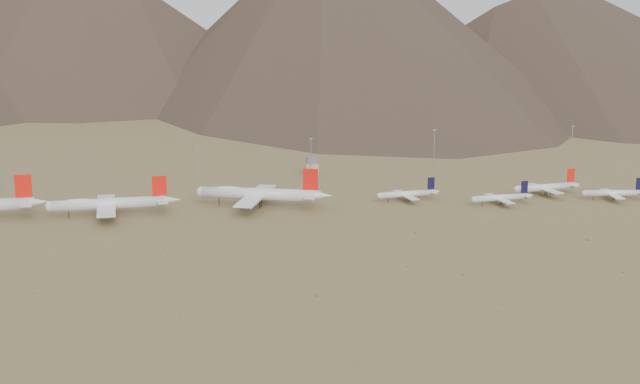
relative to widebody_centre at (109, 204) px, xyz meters
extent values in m
plane|color=olive|center=(89.80, -28.39, -6.90)|extent=(3000.00, 3000.00, 0.00)
cone|color=silver|center=(-35.27, 4.09, 1.28)|extent=(11.78, 6.69, 5.88)
cube|color=silver|center=(-40.31, 3.72, 1.45)|extent=(7.27, 22.38, 0.39)
cube|color=red|center=(-41.57, 3.63, 9.85)|extent=(8.24, 1.18, 11.59)
cylinder|color=silver|center=(-0.29, -0.02, -0.07)|extent=(56.33, 8.81, 5.80)
sphere|color=silver|center=(-28.30, -1.53, -0.07)|extent=(5.68, 5.68, 5.68)
cone|color=silver|center=(31.08, 1.68, 0.36)|extent=(10.36, 5.75, 5.22)
cube|color=silver|center=(-1.41, -0.08, -0.94)|extent=(11.74, 51.83, 0.72)
cube|color=silver|center=(26.60, 1.44, 0.51)|extent=(6.10, 19.79, 0.35)
cube|color=red|center=(25.48, 1.38, 7.97)|extent=(7.31, 0.91, 10.29)
cylinder|color=black|center=(-19.89, -1.07, -4.94)|extent=(0.37, 0.37, 3.93)
cylinder|color=black|center=(0.76, 1.49, -4.94)|extent=(0.47, 0.47, 3.93)
cylinder|color=black|center=(0.91, -1.40, -4.94)|extent=(0.47, 0.47, 3.93)
ellipsoid|color=silver|center=(-14.85, -0.80, 1.52)|extent=(18.16, 5.31, 3.48)
cylinder|color=slate|center=(-1.96, 10.19, -2.38)|extent=(5.74, 2.91, 2.61)
cylinder|color=slate|center=(-0.85, -10.35, -2.38)|extent=(5.74, 2.91, 2.61)
cylinder|color=slate|center=(-2.46, 19.44, -2.38)|extent=(5.74, 2.91, 2.61)
cylinder|color=slate|center=(-0.35, -19.59, -2.38)|extent=(5.74, 2.91, 2.61)
cylinder|color=silver|center=(76.80, 7.20, 0.58)|extent=(59.93, 26.91, 6.35)
sphere|color=silver|center=(47.92, 17.67, 0.58)|extent=(6.22, 6.22, 6.22)
cone|color=silver|center=(109.15, -4.53, 1.05)|extent=(12.34, 9.14, 5.71)
cube|color=silver|center=(75.65, 7.61, -0.38)|extent=(28.44, 56.30, 0.79)
cube|color=silver|center=(104.53, -2.86, 1.21)|extent=(12.49, 22.01, 0.38)
cube|color=red|center=(103.37, -2.44, 9.38)|extent=(7.70, 3.26, 11.26)
cylinder|color=black|center=(56.58, 14.52, -4.75)|extent=(0.41, 0.41, 4.30)
cylinder|color=black|center=(78.50, 8.27, -4.75)|extent=(0.51, 0.51, 4.30)
cylinder|color=black|center=(77.42, 5.28, -4.75)|extent=(0.51, 0.51, 4.30)
ellipsoid|color=silver|center=(61.78, 12.64, 2.32)|extent=(20.11, 11.18, 3.81)
cylinder|color=slate|center=(79.49, 18.20, -1.95)|extent=(6.75, 4.78, 2.86)
cylinder|color=slate|center=(71.81, -2.98, -1.95)|extent=(6.75, 4.78, 2.86)
cylinder|color=slate|center=(82.94, 27.73, -1.95)|extent=(6.75, 4.78, 2.86)
cylinder|color=slate|center=(68.35, -12.51, -1.95)|extent=(6.75, 4.78, 2.86)
cylinder|color=silver|center=(158.85, 9.12, -2.86)|extent=(31.59, 7.37, 3.41)
sphere|color=silver|center=(143.27, 7.13, -2.86)|extent=(3.34, 3.34, 3.34)
cone|color=silver|center=(176.30, 11.35, -2.60)|extent=(6.00, 3.76, 3.07)
cube|color=silver|center=(158.23, 9.04, -3.37)|extent=(8.40, 27.35, 0.43)
cube|color=silver|center=(173.81, 11.03, -2.52)|extent=(4.10, 10.51, 0.20)
cube|color=black|center=(173.19, 10.95, 2.21)|extent=(4.09, 0.82, 6.73)
cylinder|color=black|center=(147.95, 7.72, -5.73)|extent=(0.36, 0.36, 2.33)
cylinder|color=black|center=(159.37, 10.05, -5.73)|extent=(0.45, 0.45, 2.33)
cylinder|color=black|center=(159.59, 8.35, -5.73)|extent=(0.45, 0.45, 2.33)
cylinder|color=slate|center=(157.27, 16.52, -4.22)|extent=(3.31, 1.92, 1.53)
cylinder|color=slate|center=(159.19, 1.56, -4.22)|extent=(3.31, 1.92, 1.53)
cylinder|color=silver|center=(206.00, -8.95, -2.91)|extent=(31.21, 7.01, 3.37)
sphere|color=silver|center=(190.59, -10.78, -2.91)|extent=(3.30, 3.30, 3.30)
cone|color=silver|center=(223.25, -6.90, -2.66)|extent=(5.90, 3.67, 3.03)
cube|color=silver|center=(205.38, -9.02, -3.41)|extent=(8.07, 27.00, 0.42)
cube|color=silver|center=(220.79, -7.19, -2.57)|extent=(3.97, 10.37, 0.20)
cube|color=black|center=(220.17, -7.26, 2.10)|extent=(4.04, 0.78, 6.65)
cylinder|color=black|center=(195.21, -10.23, -5.75)|extent=(0.35, 0.35, 2.31)
cylinder|color=black|center=(206.51, -8.04, -5.75)|extent=(0.44, 0.44, 2.31)
cylinder|color=black|center=(206.71, -9.71, -5.75)|extent=(0.44, 0.44, 2.31)
cylinder|color=slate|center=(204.50, -1.62, -4.25)|extent=(3.26, 1.87, 1.52)
cylinder|color=slate|center=(206.26, -16.41, -4.25)|extent=(3.26, 1.87, 1.52)
cylinder|color=silver|center=(239.98, 9.88, -2.23)|extent=(36.49, 9.45, 3.94)
sphere|color=silver|center=(222.03, 7.10, -2.23)|extent=(3.86, 3.86, 3.86)
cone|color=silver|center=(260.07, 12.99, -1.93)|extent=(7.00, 4.51, 3.55)
cube|color=silver|center=(239.26, 9.77, -2.82)|extent=(10.50, 31.65, 0.49)
cube|color=silver|center=(257.20, 12.55, -1.84)|extent=(5.04, 12.19, 0.24)
cube|color=red|center=(256.48, 12.43, 3.63)|extent=(4.72, 1.07, 7.78)
cylinder|color=black|center=(227.42, 7.93, -5.55)|extent=(0.42, 0.42, 2.70)
cylinder|color=black|center=(240.54, 10.96, -5.55)|extent=(0.52, 0.52, 2.70)
cylinder|color=black|center=(240.85, 9.02, -5.55)|extent=(0.52, 0.52, 2.70)
cylinder|color=slate|center=(237.93, 18.38, -3.80)|extent=(3.86, 2.31, 1.77)
cylinder|color=slate|center=(240.59, 1.15, -3.80)|extent=(3.86, 2.31, 1.77)
cylinder|color=silver|center=(271.68, -8.62, -2.86)|extent=(31.61, 7.81, 3.41)
sphere|color=silver|center=(256.12, -6.40, -2.86)|extent=(3.35, 3.35, 3.35)
cube|color=silver|center=(271.06, -8.53, -3.37)|extent=(8.77, 27.39, 0.43)
cube|color=silver|center=(286.62, -10.74, -2.52)|extent=(4.24, 10.54, 0.20)
cube|color=black|center=(286.00, -10.65, 2.22)|extent=(4.09, 0.88, 6.74)
cylinder|color=black|center=(260.79, -7.07, -5.73)|extent=(0.36, 0.36, 2.34)
cylinder|color=black|center=(272.42, -7.86, -5.73)|extent=(0.45, 0.45, 2.34)
cylinder|color=black|center=(272.18, -9.55, -5.73)|extent=(0.45, 0.45, 2.34)
cylinder|color=slate|center=(272.12, -1.06, -4.21)|extent=(3.33, 1.96, 1.54)
cylinder|color=slate|center=(270.00, -16.00, -4.21)|extent=(3.33, 1.96, 1.54)
cube|color=tan|center=(119.80, 91.61, -2.90)|extent=(8.00, 8.00, 8.00)
cube|color=slate|center=(119.80, 91.61, 3.10)|extent=(6.00, 6.00, 4.00)
cylinder|color=gray|center=(-66.18, 85.35, 5.60)|extent=(0.50, 0.50, 25.00)
cylinder|color=gray|center=(46.55, 106.40, 5.60)|extent=(0.50, 0.50, 25.00)
cube|color=gray|center=(46.55, 106.40, 18.40)|extent=(2.00, 0.60, 0.80)
cylinder|color=gray|center=(117.71, 80.84, 5.60)|extent=(0.50, 0.50, 25.00)
cube|color=gray|center=(117.71, 80.84, 18.40)|extent=(2.00, 0.60, 0.80)
cylinder|color=gray|center=(204.31, 105.21, 5.60)|extent=(0.50, 0.50, 25.00)
cube|color=gray|center=(204.31, 105.21, 18.40)|extent=(2.00, 0.60, 0.80)
cylinder|color=gray|center=(301.58, 105.49, 5.60)|extent=(0.50, 0.50, 25.00)
cube|color=gray|center=(301.58, 105.49, 18.40)|extent=(2.00, 0.60, 0.80)
ellipsoid|color=olive|center=(-21.47, -121.12, -6.70)|extent=(0.67, 0.67, 0.40)
ellipsoid|color=olive|center=(35.03, -34.28, -6.70)|extent=(0.61, 0.61, 0.40)
ellipsoid|color=olive|center=(86.96, -31.73, -6.62)|extent=(0.72, 0.72, 0.55)
ellipsoid|color=olive|center=(81.93, -143.07, -6.56)|extent=(0.86, 0.86, 0.68)
ellipsoid|color=olive|center=(185.67, -46.76, -6.69)|extent=(0.59, 0.59, 0.41)
ellipsoid|color=olive|center=(144.34, -59.03, -6.65)|extent=(0.86, 0.86, 0.49)
ellipsoid|color=olive|center=(217.85, -86.34, -6.43)|extent=(1.10, 1.10, 0.94)
ellipsoid|color=olive|center=(45.68, -55.04, -6.52)|extent=(0.91, 0.91, 0.76)
ellipsoid|color=olive|center=(31.33, -158.56, -6.69)|extent=(0.50, 0.50, 0.42)
ellipsoid|color=olive|center=(249.59, -48.08, -6.67)|extent=(0.55, 0.55, 0.45)
ellipsoid|color=olive|center=(208.45, -135.61, -6.66)|extent=(0.77, 0.77, 0.48)
ellipsoid|color=olive|center=(144.12, -127.05, -6.57)|extent=(1.10, 1.10, 0.65)
ellipsoid|color=olive|center=(27.07, -67.24, -6.69)|extent=(0.66, 0.66, 0.42)
ellipsoid|color=olive|center=(145.83, -164.66, -6.69)|extent=(0.62, 0.62, 0.41)
ellipsoid|color=olive|center=(125.49, -112.17, -6.59)|extent=(0.85, 0.85, 0.62)
camera|label=1|loc=(27.41, -452.35, 98.34)|focal=50.00mm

